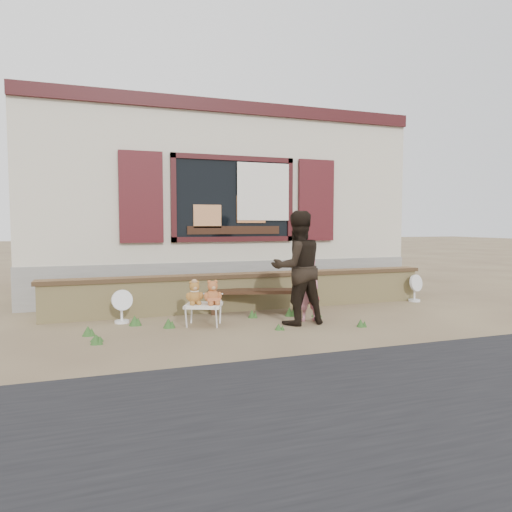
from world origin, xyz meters
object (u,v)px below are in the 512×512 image
object	(u,v)px
child	(308,289)
adult	(297,268)
teddy_bear_right	(213,292)
bench	(256,296)
folding_chair	(204,306)
teddy_bear_left	(194,292)

from	to	relation	value
child	adult	world-z (taller)	adult
teddy_bear_right	adult	world-z (taller)	adult
bench	folding_chair	xyz separation A→B (m)	(-1.06, -0.64, -0.01)
bench	teddy_bear_right	size ratio (longest dim) A/B	4.38
bench	child	xyz separation A→B (m)	(0.60, -0.85, 0.21)
child	adult	distance (m)	0.46
folding_chair	teddy_bear_right	bearing A→B (deg)	-0.00
folding_chair	adult	distance (m)	1.56
teddy_bear_left	teddy_bear_right	xyz separation A→B (m)	(0.26, -0.11, 0.01)
bench	teddy_bear_right	bearing A→B (deg)	-126.92
bench	adult	xyz separation A→B (m)	(0.34, -1.00, 0.57)
teddy_bear_left	child	world-z (taller)	child
teddy_bear_left	child	distance (m)	1.81
adult	bench	bearing A→B (deg)	-74.61
teddy_bear_left	child	bearing A→B (deg)	14.03
folding_chair	child	world-z (taller)	child
bench	teddy_bear_right	world-z (taller)	teddy_bear_right
teddy_bear_left	adult	xyz separation A→B (m)	(1.53, -0.41, 0.36)
teddy_bear_right	adult	bearing A→B (deg)	9.05
folding_chair	teddy_bear_right	distance (m)	0.26
teddy_bear_right	adult	xyz separation A→B (m)	(1.27, -0.30, 0.36)
bench	adult	distance (m)	1.20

